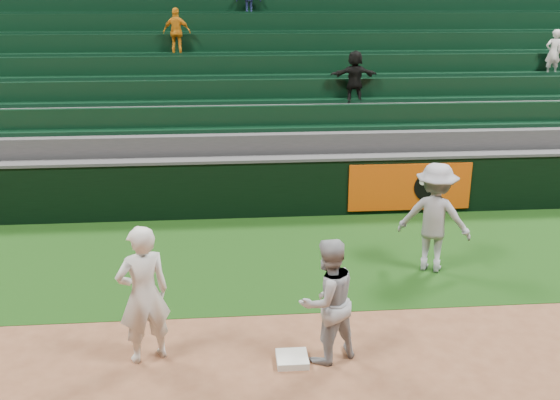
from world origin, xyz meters
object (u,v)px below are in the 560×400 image
object	(u,v)px
first_base	(292,359)
first_baseman	(143,295)
baserunner	(327,301)
base_coach	(435,218)

from	to	relation	value
first_base	first_baseman	size ratio (longest dim) A/B	0.22
first_baseman	first_base	bearing A→B (deg)	148.33
first_base	baserunner	world-z (taller)	baserunner
base_coach	first_base	bearing A→B (deg)	70.12
first_base	base_coach	distance (m)	3.80
first_baseman	base_coach	bearing A→B (deg)	-176.24
first_baseman	baserunner	distance (m)	2.29
first_baseman	baserunner	xyz separation A→B (m)	(2.28, -0.19, -0.09)
first_baseman	baserunner	bearing A→B (deg)	151.36
baserunner	base_coach	bearing A→B (deg)	-156.94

